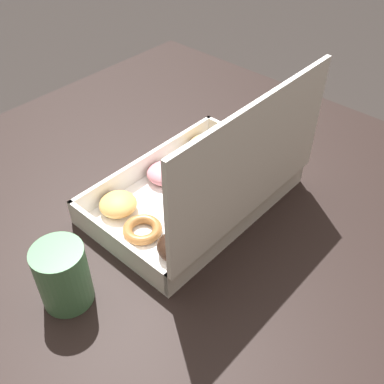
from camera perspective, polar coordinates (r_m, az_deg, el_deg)
dining_table at (r=0.90m, az=-4.16°, el=-5.82°), size 1.09×0.98×0.75m
donut_box at (r=0.78m, az=1.33°, el=0.71°), size 0.37×0.24×0.26m
coffee_mug at (r=0.67m, az=-16.09°, el=-10.08°), size 0.07×0.07×0.10m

